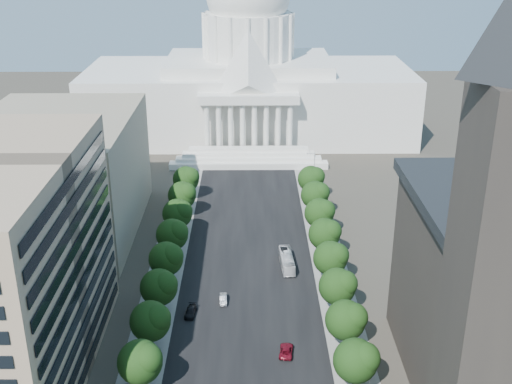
{
  "coord_description": "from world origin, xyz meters",
  "views": [
    {
      "loc": [
        0.5,
        -52.08,
        73.06
      ],
      "look_at": [
        1.83,
        83.88,
        17.01
      ],
      "focal_mm": 45.0,
      "sensor_mm": 36.0,
      "label": 1
    }
  ],
  "objects_px": {
    "car_red": "(286,351)",
    "car_dark_b": "(191,312)",
    "car_silver": "(223,299)",
    "city_bus": "(287,260)"
  },
  "relations": [
    {
      "from": "car_silver",
      "to": "city_bus",
      "type": "xyz_separation_m",
      "value": [
        14.21,
        15.25,
        0.87
      ]
    },
    {
      "from": "car_red",
      "to": "car_dark_b",
      "type": "relative_size",
      "value": 1.06
    },
    {
      "from": "car_silver",
      "to": "car_red",
      "type": "height_order",
      "value": "car_red"
    },
    {
      "from": "car_silver",
      "to": "car_red",
      "type": "bearing_deg",
      "value": -58.61
    },
    {
      "from": "car_dark_b",
      "to": "city_bus",
      "type": "bearing_deg",
      "value": 50.07
    },
    {
      "from": "car_red",
      "to": "car_dark_b",
      "type": "height_order",
      "value": "car_red"
    },
    {
      "from": "car_silver",
      "to": "car_red",
      "type": "relative_size",
      "value": 0.83
    },
    {
      "from": "city_bus",
      "to": "car_red",
      "type": "bearing_deg",
      "value": -96.97
    },
    {
      "from": "car_silver",
      "to": "car_red",
      "type": "xyz_separation_m",
      "value": [
        12.33,
        -17.9,
        0.01
      ]
    },
    {
      "from": "car_dark_b",
      "to": "car_red",
      "type": "bearing_deg",
      "value": -28.97
    }
  ]
}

